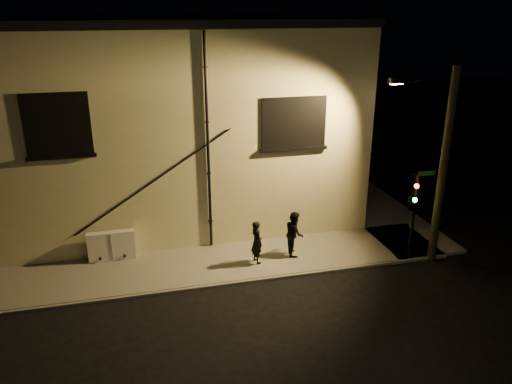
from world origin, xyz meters
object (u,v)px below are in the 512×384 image
object	(u,v)px
traffic_signal	(412,202)
streetlamp_pole	(441,163)
pedestrian_a	(257,242)
pedestrian_b	(294,233)
utility_cabinet	(112,246)

from	to	relation	value
traffic_signal	streetlamp_pole	distance (m)	1.74
pedestrian_a	pedestrian_b	xyz separation A→B (m)	(1.58, 0.30, 0.04)
utility_cabinet	pedestrian_a	world-z (taller)	pedestrian_a
utility_cabinet	streetlamp_pole	size ratio (longest dim) A/B	0.24
utility_cabinet	pedestrian_b	world-z (taller)	pedestrian_b
utility_cabinet	pedestrian_b	size ratio (longest dim) A/B	0.99
pedestrian_a	streetlamp_pole	world-z (taller)	streetlamp_pole
utility_cabinet	pedestrian_b	xyz separation A→B (m)	(6.88, -1.26, 0.31)
pedestrian_b	streetlamp_pole	xyz separation A→B (m)	(5.02, -1.46, 2.90)
pedestrian_a	pedestrian_b	distance (m)	1.61
pedestrian_b	utility_cabinet	bearing A→B (deg)	88.91
utility_cabinet	traffic_signal	bearing A→B (deg)	-12.84
pedestrian_a	pedestrian_b	size ratio (longest dim) A/B	0.95
traffic_signal	streetlamp_pole	world-z (taller)	streetlamp_pole
traffic_signal	streetlamp_pole	size ratio (longest dim) A/B	0.46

